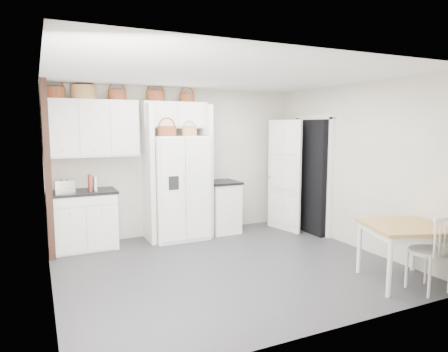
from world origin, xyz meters
TOP-DOWN VIEW (x-y plane):
  - floor at (0.00, 0.00)m, footprint 4.50×4.50m
  - ceiling at (0.00, 0.00)m, footprint 4.50×4.50m
  - wall_back at (0.00, 2.00)m, footprint 4.50×0.00m
  - wall_left at (-2.25, 0.00)m, footprint 0.00×4.00m
  - wall_right at (2.25, 0.00)m, footprint 0.00×4.00m
  - refrigerator at (-0.15, 1.66)m, footprint 0.92×0.74m
  - base_cab_left at (-1.71, 1.70)m, footprint 0.96×0.61m
  - base_cab_right at (0.70, 1.70)m, footprint 0.51×0.61m
  - dining_table at (1.70, -1.45)m, footprint 1.13×1.13m
  - windsor_chair at (1.77, -1.75)m, footprint 0.48×0.44m
  - counter_left at (-1.71, 1.70)m, footprint 1.00×0.65m
  - counter_right at (0.70, 1.70)m, footprint 0.55×0.66m
  - toaster at (-1.98, 1.59)m, footprint 0.30×0.19m
  - cookbook_red at (-1.61, 1.62)m, footprint 0.04×0.17m
  - cookbook_cream at (-1.54, 1.62)m, footprint 0.05×0.15m
  - basket_upper_a at (-2.03, 1.83)m, footprint 0.30×0.30m
  - basket_upper_b at (-1.62, 1.83)m, footprint 0.37×0.37m
  - basket_upper_c at (-1.11, 1.83)m, footprint 0.28×0.28m
  - basket_bridge_a at (-0.47, 1.83)m, footprint 0.31×0.31m
  - basket_bridge_b at (0.08, 1.83)m, footprint 0.26×0.26m
  - basket_fridge_a at (-0.37, 1.56)m, footprint 0.31×0.31m
  - basket_fridge_b at (0.02, 1.56)m, footprint 0.25×0.25m
  - upper_cabinet at (-1.50, 1.83)m, footprint 1.40×0.34m
  - bridge_cabinet at (-0.15, 1.83)m, footprint 1.12×0.34m
  - fridge_panel_left at (-0.66, 1.70)m, footprint 0.08×0.60m
  - fridge_panel_right at (0.36, 1.70)m, footprint 0.08×0.60m
  - trim_post at (-2.20, 1.35)m, footprint 0.09×0.09m
  - doorway_void at (2.16, 1.00)m, footprint 0.18×0.85m
  - door_slab at (1.80, 1.33)m, footprint 0.21×0.79m

SIDE VIEW (x-z plane):
  - floor at x=0.00m, z-range 0.00..0.00m
  - dining_table at x=1.70m, z-range 0.00..0.74m
  - base_cab_left at x=-1.71m, z-range 0.00..0.89m
  - base_cab_right at x=0.70m, z-range 0.00..0.90m
  - windsor_chair at x=1.77m, z-range 0.00..0.96m
  - refrigerator at x=-0.15m, z-range 0.00..1.77m
  - counter_left at x=-1.71m, z-range 0.89..0.93m
  - counter_right at x=0.70m, z-range 0.90..0.94m
  - doorway_void at x=2.16m, z-range 0.00..2.05m
  - door_slab at x=1.80m, z-range 0.00..2.05m
  - toaster at x=-1.98m, z-range 0.93..1.13m
  - cookbook_cream at x=-1.54m, z-range 0.93..1.16m
  - cookbook_red at x=-1.61m, z-range 0.93..1.19m
  - fridge_panel_left at x=-0.66m, z-range 0.00..2.30m
  - fridge_panel_right at x=0.36m, z-range 0.00..2.30m
  - wall_back at x=0.00m, z-range -0.95..3.55m
  - wall_left at x=-2.25m, z-range -0.70..3.30m
  - wall_right at x=2.25m, z-range -0.70..3.30m
  - trim_post at x=-2.20m, z-range 0.00..2.60m
  - basket_fridge_b at x=0.02m, z-range 1.77..1.91m
  - basket_fridge_a at x=-0.37m, z-range 1.77..1.94m
  - upper_cabinet at x=-1.50m, z-range 1.45..2.35m
  - bridge_cabinet at x=-0.15m, z-range 1.90..2.35m
  - basket_bridge_b at x=0.08m, z-range 2.35..2.50m
  - basket_upper_c at x=-1.11m, z-range 2.35..2.51m
  - basket_upper_a at x=-2.03m, z-range 2.35..2.52m
  - basket_bridge_a at x=-0.47m, z-range 2.35..2.52m
  - basket_upper_b at x=-1.62m, z-range 2.35..2.57m
  - ceiling at x=0.00m, z-range 2.60..2.60m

